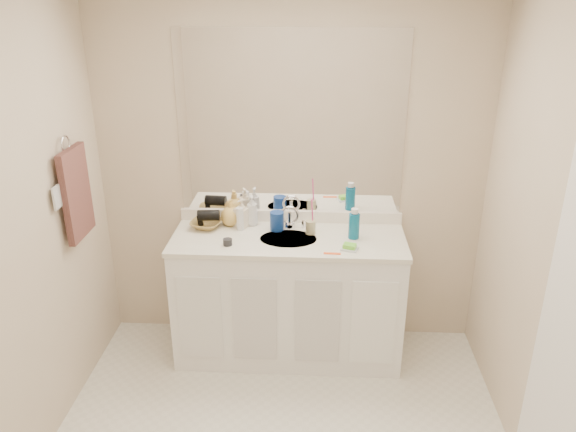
% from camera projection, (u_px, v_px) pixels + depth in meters
% --- Properties ---
extents(wall_back, '(2.60, 0.02, 2.40)m').
position_uv_depth(wall_back, '(291.00, 177.00, 3.77)').
color(wall_back, beige).
rests_on(wall_back, floor).
extents(wall_left, '(0.02, 2.60, 2.40)m').
position_uv_depth(wall_left, '(1.00, 260.00, 2.64)').
color(wall_left, beige).
rests_on(wall_left, floor).
extents(wall_right, '(0.02, 2.60, 2.40)m').
position_uv_depth(wall_right, '(566.00, 275.00, 2.51)').
color(wall_right, beige).
rests_on(wall_right, floor).
extents(vanity_cabinet, '(1.50, 0.55, 0.85)m').
position_uv_depth(vanity_cabinet, '(288.00, 298.00, 3.82)').
color(vanity_cabinet, white).
rests_on(vanity_cabinet, floor).
extents(countertop, '(1.52, 0.57, 0.03)m').
position_uv_depth(countertop, '(288.00, 239.00, 3.65)').
color(countertop, white).
rests_on(countertop, vanity_cabinet).
extents(backsplash, '(1.52, 0.03, 0.08)m').
position_uv_depth(backsplash, '(290.00, 216.00, 3.87)').
color(backsplash, white).
rests_on(backsplash, countertop).
extents(sink_basin, '(0.37, 0.37, 0.02)m').
position_uv_depth(sink_basin, '(288.00, 240.00, 3.63)').
color(sink_basin, beige).
rests_on(sink_basin, countertop).
extents(faucet, '(0.02, 0.02, 0.11)m').
position_uv_depth(faucet, '(290.00, 220.00, 3.77)').
color(faucet, silver).
rests_on(faucet, countertop).
extents(mirror, '(1.48, 0.01, 1.20)m').
position_uv_depth(mirror, '(291.00, 124.00, 3.63)').
color(mirror, white).
rests_on(mirror, wall_back).
extents(blue_mug, '(0.12, 0.12, 0.13)m').
position_uv_depth(blue_mug, '(277.00, 221.00, 3.73)').
color(blue_mug, navy).
rests_on(blue_mug, countertop).
extents(tan_cup, '(0.08, 0.08, 0.09)m').
position_uv_depth(tan_cup, '(311.00, 227.00, 3.68)').
color(tan_cup, tan).
rests_on(tan_cup, countertop).
extents(toothbrush, '(0.02, 0.04, 0.19)m').
position_uv_depth(toothbrush, '(312.00, 212.00, 3.64)').
color(toothbrush, '#EC3E8E').
rests_on(toothbrush, tan_cup).
extents(mouthwash_bottle, '(0.09, 0.09, 0.17)m').
position_uv_depth(mouthwash_bottle, '(354.00, 226.00, 3.60)').
color(mouthwash_bottle, '#0A5B82').
rests_on(mouthwash_bottle, countertop).
extents(soap_dish, '(0.12, 0.10, 0.01)m').
position_uv_depth(soap_dish, '(350.00, 249.00, 3.47)').
color(soap_dish, silver).
rests_on(soap_dish, countertop).
extents(green_soap, '(0.09, 0.08, 0.03)m').
position_uv_depth(green_soap, '(350.00, 246.00, 3.46)').
color(green_soap, '#72DD36').
rests_on(green_soap, soap_dish).
extents(orange_comb, '(0.11, 0.03, 0.00)m').
position_uv_depth(orange_comb, '(332.00, 254.00, 3.42)').
color(orange_comb, '#FF521A').
rests_on(orange_comb, countertop).
extents(dark_jar, '(0.07, 0.07, 0.04)m').
position_uv_depth(dark_jar, '(228.00, 242.00, 3.53)').
color(dark_jar, black).
rests_on(dark_jar, countertop).
extents(extra_white_bottle, '(0.06, 0.06, 0.16)m').
position_uv_depth(extra_white_bottle, '(240.00, 219.00, 3.72)').
color(extra_white_bottle, white).
rests_on(extra_white_bottle, countertop).
extents(soap_bottle_white, '(0.09, 0.09, 0.21)m').
position_uv_depth(soap_bottle_white, '(252.00, 210.00, 3.79)').
color(soap_bottle_white, silver).
rests_on(soap_bottle_white, countertop).
extents(soap_bottle_cream, '(0.12, 0.12, 0.19)m').
position_uv_depth(soap_bottle_cream, '(242.00, 213.00, 3.77)').
color(soap_bottle_cream, beige).
rests_on(soap_bottle_cream, countertop).
extents(soap_bottle_yellow, '(0.18, 0.18, 0.18)m').
position_uv_depth(soap_bottle_yellow, '(231.00, 212.00, 3.80)').
color(soap_bottle_yellow, '#E0B557').
rests_on(soap_bottle_yellow, countertop).
extents(wicker_basket, '(0.24, 0.24, 0.05)m').
position_uv_depth(wicker_basket, '(206.00, 224.00, 3.78)').
color(wicker_basket, olive).
rests_on(wicker_basket, countertop).
extents(hair_dryer, '(0.15, 0.09, 0.07)m').
position_uv_depth(hair_dryer, '(209.00, 215.00, 3.75)').
color(hair_dryer, black).
rests_on(hair_dryer, wicker_basket).
extents(towel_ring, '(0.01, 0.11, 0.11)m').
position_uv_depth(towel_ring, '(65.00, 144.00, 3.22)').
color(towel_ring, silver).
rests_on(towel_ring, wall_left).
extents(hand_towel, '(0.04, 0.32, 0.55)m').
position_uv_depth(hand_towel, '(76.00, 193.00, 3.33)').
color(hand_towel, '#3F2421').
rests_on(hand_towel, towel_ring).
extents(switch_plate, '(0.01, 0.08, 0.13)m').
position_uv_depth(switch_plate, '(57.00, 197.00, 3.13)').
color(switch_plate, silver).
rests_on(switch_plate, wall_left).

